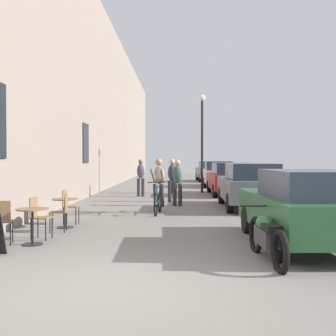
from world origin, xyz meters
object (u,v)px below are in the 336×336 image
object	(u,v)px
parked_motorcycle	(267,237)
cyclist_on_bicycle	(158,187)
pedestrian_near	(177,180)
parked_car_second	(250,185)
cafe_chair_mid_toward_wall	(68,204)
pedestrian_furthest	(173,174)
pedestrian_mid	(172,178)
pedestrian_far	(141,176)
parked_car_fifth	(209,171)
street_lamp	(202,131)
cafe_chair_near_toward_wall	(38,215)
cafe_table_near	(32,219)
parked_car_nearest	(303,207)
cafe_table_mid	(65,207)
cafe_chair_near_toward_street	(2,219)
parked_car_fourth	(218,173)
parked_car_third	(229,178)
cafe_chair_mid_toward_street	(62,210)

from	to	relation	value
parked_motorcycle	cyclist_on_bicycle	bearing A→B (deg)	108.44
pedestrian_near	parked_car_second	distance (m)	2.57
cafe_chair_mid_toward_wall	pedestrian_furthest	distance (m)	10.04
parked_motorcycle	pedestrian_near	bearing A→B (deg)	100.16
pedestrian_near	parked_motorcycle	xyz separation A→B (m)	(1.48, -8.28, -0.54)
cyclist_on_bicycle	parked_motorcycle	world-z (taller)	cyclist_on_bicycle
pedestrian_mid	pedestrian_far	xyz separation A→B (m)	(-1.44, 2.30, -0.01)
pedestrian_mid	pedestrian_furthest	distance (m)	3.80
pedestrian_mid	parked_motorcycle	world-z (taller)	pedestrian_mid
parked_car_fifth	pedestrian_furthest	bearing A→B (deg)	-102.75
parked_car_second	parked_car_fifth	size ratio (longest dim) A/B	1.01
cyclist_on_bicycle	parked_car_second	distance (m)	3.36
cafe_chair_mid_toward_wall	street_lamp	xyz separation A→B (m)	(4.10, 10.38, 2.59)
cafe_chair_near_toward_wall	parked_car_second	size ratio (longest dim) A/B	0.20
cafe_chair_mid_toward_wall	parked_motorcycle	size ratio (longest dim) A/B	0.41
cafe_table_near	parked_car_nearest	xyz separation A→B (m)	(5.34, -0.01, 0.25)
cafe_table_mid	cafe_chair_near_toward_street	bearing A→B (deg)	-107.20
parked_car_fourth	pedestrian_mid	bearing A→B (deg)	-106.06
cafe_chair_near_toward_wall	parked_car_nearest	size ratio (longest dim) A/B	0.21
cafe_chair_near_toward_wall	pedestrian_mid	size ratio (longest dim) A/B	0.53
cafe_table_mid	parked_car_third	distance (m)	10.99
parked_car_third	parked_car_fourth	distance (m)	6.17
cafe_chair_near_toward_street	parked_car_fifth	bearing A→B (deg)	76.27
cafe_chair_mid_toward_wall	parked_car_third	size ratio (longest dim) A/B	0.21
pedestrian_mid	parked_car_fifth	distance (m)	15.65
parked_car_second	cyclist_on_bicycle	bearing A→B (deg)	-156.17
cafe_chair_near_toward_wall	street_lamp	bearing A→B (deg)	71.44
parked_car_third	parked_car_fourth	xyz separation A→B (m)	(0.04, 6.17, 0.01)
cafe_chair_mid_toward_street	parked_car_nearest	distance (m)	5.38
cyclist_on_bicycle	pedestrian_furthest	xyz separation A→B (m)	(0.40, 7.40, 0.14)
parked_car_second	parked_motorcycle	xyz separation A→B (m)	(-1.00, -7.60, -0.40)
cafe_chair_mid_toward_street	cyclist_on_bicycle	distance (m)	4.09
cafe_chair_near_toward_street	pedestrian_near	distance (m)	7.91
cafe_chair_near_toward_wall	cafe_chair_mid_toward_wall	size ratio (longest dim) A/B	1.00
parked_car_third	parked_motorcycle	world-z (taller)	parked_car_third
cafe_table_near	cyclist_on_bicycle	world-z (taller)	cyclist_on_bicycle
street_lamp	cafe_chair_near_toward_street	bearing A→B (deg)	-109.63
cafe_chair_near_toward_wall	parked_motorcycle	distance (m)	4.81
cafe_chair_mid_toward_street	parked_car_fourth	distance (m)	17.24
parked_car_second	pedestrian_furthest	bearing A→B (deg)	113.91
cafe_chair_near_toward_street	parked_car_second	size ratio (longest dim) A/B	0.20
parked_car_nearest	parked_motorcycle	distance (m)	1.63
cyclist_on_bicycle	cafe_chair_near_toward_street	bearing A→B (deg)	-119.44
cafe_chair_near_toward_street	pedestrian_furthest	bearing A→B (deg)	75.35
parked_motorcycle	cafe_table_near	bearing A→B (deg)	163.91
parked_car_fourth	parked_car_nearest	bearing A→B (deg)	-90.08
pedestrian_near	parked_car_nearest	xyz separation A→B (m)	(2.46, -7.04, -0.17)
parked_car_nearest	cyclist_on_bicycle	bearing A→B (deg)	121.44
cafe_chair_near_toward_wall	parked_car_fourth	distance (m)	18.19
pedestrian_far	pedestrian_furthest	bearing A→B (deg)	45.89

